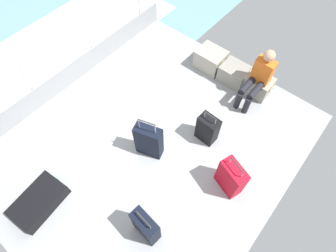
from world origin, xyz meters
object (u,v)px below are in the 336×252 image
Objects in this scene: suitcase_3 at (231,178)px; cargo_crate_1 at (234,74)px; suitcase_1 at (149,141)px; cargo_crate_0 at (210,59)px; suitcase_0 at (39,202)px; cargo_crate_2 at (258,85)px; passenger_seated at (258,77)px; suitcase_4 at (207,129)px; suitcase_2 at (146,226)px.

cargo_crate_1 is at bearing 120.61° from suitcase_3.
suitcase_1 is at bearing -165.92° from suitcase_3.
cargo_crate_1 is at bearing -0.57° from cargo_crate_0.
cargo_crate_0 is at bearing 131.69° from suitcase_3.
suitcase_1 reaches higher than suitcase_0.
cargo_crate_2 reaches higher than cargo_crate_1.
passenger_seated reaches higher than suitcase_4.
suitcase_3 reaches higher than suitcase_2.
cargo_crate_2 is 0.63× the size of suitcase_0.
suitcase_2 is at bearing 26.15° from suitcase_0.
cargo_crate_0 is 0.75× the size of suitcase_3.
suitcase_0 is 2.88m from suitcase_4.
suitcase_0 is at bearing -109.78° from passenger_seated.
suitcase_2 is 1.09× the size of suitcase_4.
suitcase_0 is at bearing -108.95° from cargo_crate_2.
cargo_crate_1 is (0.58, -0.01, -0.02)m from cargo_crate_0.
cargo_crate_0 is 4.04m from suitcase_0.
cargo_crate_2 is at bearing 72.79° from suitcase_1.
cargo_crate_0 is 1.73m from suitcase_4.
cargo_crate_0 is 1.16m from passenger_seated.
suitcase_3 is (1.35, 0.34, -0.03)m from suitcase_1.
passenger_seated is at bearing 83.82° from suitcase_4.
suitcase_0 is at bearing -134.18° from suitcase_3.
cargo_crate_2 is 0.71× the size of suitcase_2.
suitcase_4 is at bearing -95.42° from cargo_crate_2.
cargo_crate_0 is 1.03× the size of cargo_crate_1.
cargo_crate_0 is 1.09× the size of cargo_crate_2.
suitcase_3 is 0.92m from suitcase_4.
suitcase_1 reaches higher than suitcase_2.
passenger_seated is 1.43× the size of suitcase_2.
suitcase_0 is 2.92m from suitcase_3.
suitcase_2 reaches higher than cargo_crate_0.
cargo_crate_1 is 0.83× the size of suitcase_4.
suitcase_1 reaches higher than cargo_crate_0.
passenger_seated reaches higher than suitcase_3.
suitcase_0 is 1.22× the size of suitcase_4.
suitcase_2 is (0.13, -3.31, 0.14)m from cargo_crate_2.
suitcase_3 is (1.73, -1.94, 0.12)m from cargo_crate_0.
suitcase_2 is 0.97× the size of suitcase_3.
passenger_seated is at bearing -8.11° from cargo_crate_0.
cargo_crate_1 is at bearing 101.01° from suitcase_2.
suitcase_2 is at bearing -87.68° from cargo_crate_2.
cargo_crate_1 is 0.50m from cargo_crate_2.
suitcase_2 is 1.43m from suitcase_3.
passenger_seated is 3.14m from suitcase_2.
suitcase_1 is at bearing 130.22° from suitcase_2.
cargo_crate_2 is 0.77× the size of suitcase_4.
cargo_crate_2 is at bearing 1.43° from cargo_crate_0.
suitcase_1 reaches higher than suitcase_3.
cargo_crate_0 is 0.58m from cargo_crate_1.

